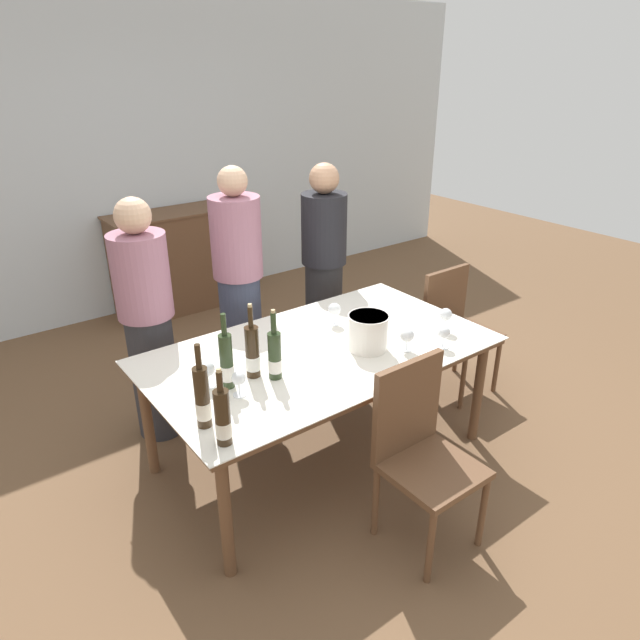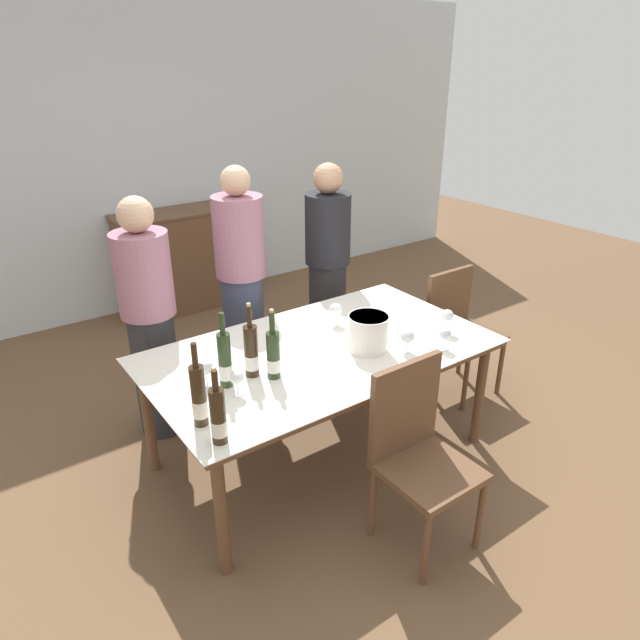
{
  "view_description": "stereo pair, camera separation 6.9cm",
  "coord_description": "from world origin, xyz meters",
  "px_view_note": "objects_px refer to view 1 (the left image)",
  "views": [
    {
      "loc": [
        -1.72,
        -2.28,
        2.23
      ],
      "look_at": [
        0.0,
        0.0,
        0.91
      ],
      "focal_mm": 32.0,
      "sensor_mm": 36.0,
      "label": 1
    },
    {
      "loc": [
        -1.66,
        -2.32,
        2.23
      ],
      "look_at": [
        0.0,
        0.0,
        0.91
      ],
      "focal_mm": 32.0,
      "sensor_mm": 36.0,
      "label": 2
    }
  ],
  "objects_px": {
    "sideboard_cabinet": "(175,261)",
    "wine_glass_1": "(207,370)",
    "wine_glass_3": "(444,333)",
    "chair_right_end": "(455,322)",
    "wine_bottle_2": "(227,362)",
    "person_guest_right": "(324,271)",
    "wine_bottle_1": "(275,356)",
    "wine_glass_4": "(407,336)",
    "ice_bucket": "(368,331)",
    "wine_glass_2": "(334,310)",
    "wine_bottle_0": "(202,398)",
    "person_guest_left": "(239,290)",
    "person_host": "(148,324)",
    "wine_bottle_3": "(252,353)",
    "wine_bottle_4": "(223,418)",
    "chair_near_front": "(420,444)",
    "dining_table": "(320,358)",
    "wine_glass_5": "(239,379)",
    "wine_glass_0": "(446,315)"
  },
  "relations": [
    {
      "from": "wine_bottle_1",
      "to": "wine_glass_4",
      "type": "relative_size",
      "value": 2.8
    },
    {
      "from": "sideboard_cabinet",
      "to": "chair_right_end",
      "type": "bearing_deg",
      "value": -68.53
    },
    {
      "from": "wine_glass_1",
      "to": "chair_near_front",
      "type": "height_order",
      "value": "chair_near_front"
    },
    {
      "from": "wine_bottle_4",
      "to": "wine_glass_4",
      "type": "bearing_deg",
      "value": 6.43
    },
    {
      "from": "wine_glass_1",
      "to": "wine_glass_3",
      "type": "xyz_separation_m",
      "value": [
        1.25,
        -0.42,
        -0.0
      ]
    },
    {
      "from": "wine_glass_4",
      "to": "person_host",
      "type": "distance_m",
      "value": 1.55
    },
    {
      "from": "sideboard_cabinet",
      "to": "chair_near_front",
      "type": "relative_size",
      "value": 1.23
    },
    {
      "from": "ice_bucket",
      "to": "wine_glass_2",
      "type": "distance_m",
      "value": 0.37
    },
    {
      "from": "wine_glass_3",
      "to": "chair_near_front",
      "type": "relative_size",
      "value": 0.14
    },
    {
      "from": "sideboard_cabinet",
      "to": "wine_glass_1",
      "type": "relative_size",
      "value": 8.32
    },
    {
      "from": "wine_glass_4",
      "to": "chair_right_end",
      "type": "relative_size",
      "value": 0.15
    },
    {
      "from": "wine_glass_3",
      "to": "person_guest_left",
      "type": "bearing_deg",
      "value": 114.52
    },
    {
      "from": "person_host",
      "to": "sideboard_cabinet",
      "type": "bearing_deg",
      "value": 62.31
    },
    {
      "from": "ice_bucket",
      "to": "chair_near_front",
      "type": "height_order",
      "value": "chair_near_front"
    },
    {
      "from": "chair_right_end",
      "to": "wine_bottle_1",
      "type": "bearing_deg",
      "value": -173.21
    },
    {
      "from": "wine_glass_3",
      "to": "person_guest_left",
      "type": "xyz_separation_m",
      "value": [
        -0.58,
        1.28,
        -0.0
      ]
    },
    {
      "from": "person_host",
      "to": "chair_near_front",
      "type": "bearing_deg",
      "value": -66.63
    },
    {
      "from": "wine_glass_0",
      "to": "wine_glass_3",
      "type": "bearing_deg",
      "value": -140.49
    },
    {
      "from": "wine_glass_1",
      "to": "chair_near_front",
      "type": "relative_size",
      "value": 0.15
    },
    {
      "from": "ice_bucket",
      "to": "wine_glass_1",
      "type": "xyz_separation_m",
      "value": [
        -0.9,
        0.18,
        -0.02
      ]
    },
    {
      "from": "wine_glass_0",
      "to": "wine_bottle_1",
      "type": "bearing_deg",
      "value": 172.24
    },
    {
      "from": "person_host",
      "to": "wine_glass_0",
      "type": "bearing_deg",
      "value": -37.66
    },
    {
      "from": "wine_bottle_4",
      "to": "wine_bottle_3",
      "type": "bearing_deg",
      "value": 46.57
    },
    {
      "from": "wine_bottle_2",
      "to": "wine_glass_5",
      "type": "xyz_separation_m",
      "value": [
        0.0,
        -0.11,
        -0.05
      ]
    },
    {
      "from": "wine_glass_5",
      "to": "person_guest_right",
      "type": "height_order",
      "value": "person_guest_right"
    },
    {
      "from": "wine_glass_3",
      "to": "chair_right_end",
      "type": "distance_m",
      "value": 0.91
    },
    {
      "from": "wine_bottle_1",
      "to": "chair_right_end",
      "type": "distance_m",
      "value": 1.69
    },
    {
      "from": "wine_bottle_1",
      "to": "wine_glass_4",
      "type": "distance_m",
      "value": 0.78
    },
    {
      "from": "dining_table",
      "to": "wine_bottle_4",
      "type": "relative_size",
      "value": 5.35
    },
    {
      "from": "wine_bottle_3",
      "to": "wine_bottle_4",
      "type": "relative_size",
      "value": 1.11
    },
    {
      "from": "wine_bottle_0",
      "to": "wine_bottle_2",
      "type": "bearing_deg",
      "value": 43.35
    },
    {
      "from": "wine_bottle_1",
      "to": "wine_glass_3",
      "type": "distance_m",
      "value": 0.98
    },
    {
      "from": "wine_bottle_0",
      "to": "wine_glass_2",
      "type": "relative_size",
      "value": 2.91
    },
    {
      "from": "wine_glass_4",
      "to": "ice_bucket",
      "type": "bearing_deg",
      "value": 138.05
    },
    {
      "from": "dining_table",
      "to": "chair_right_end",
      "type": "bearing_deg",
      "value": 3.7
    },
    {
      "from": "wine_bottle_2",
      "to": "wine_glass_1",
      "type": "bearing_deg",
      "value": 141.2
    },
    {
      "from": "wine_bottle_2",
      "to": "person_guest_right",
      "type": "distance_m",
      "value": 1.61
    },
    {
      "from": "wine_glass_2",
      "to": "person_guest_right",
      "type": "relative_size",
      "value": 0.09
    },
    {
      "from": "wine_glass_1",
      "to": "person_guest_right",
      "type": "xyz_separation_m",
      "value": [
        1.39,
        0.87,
        -0.04
      ]
    },
    {
      "from": "wine_bottle_4",
      "to": "wine_glass_5",
      "type": "distance_m",
      "value": 0.38
    },
    {
      "from": "sideboard_cabinet",
      "to": "ice_bucket",
      "type": "bearing_deg",
      "value": -91.08
    },
    {
      "from": "wine_bottle_3",
      "to": "dining_table",
      "type": "bearing_deg",
      "value": 3.84
    },
    {
      "from": "wine_glass_2",
      "to": "wine_glass_5",
      "type": "bearing_deg",
      "value": -157.51
    },
    {
      "from": "wine_bottle_3",
      "to": "ice_bucket",
      "type": "bearing_deg",
      "value": -11.02
    },
    {
      "from": "wine_bottle_1",
      "to": "person_guest_right",
      "type": "distance_m",
      "value": 1.47
    },
    {
      "from": "wine_glass_3",
      "to": "wine_glass_5",
      "type": "xyz_separation_m",
      "value": [
        -1.17,
        0.25,
        0.0
      ]
    },
    {
      "from": "wine_bottle_1",
      "to": "dining_table",
      "type": "bearing_deg",
      "value": 16.93
    },
    {
      "from": "wine_glass_1",
      "to": "chair_right_end",
      "type": "height_order",
      "value": "chair_right_end"
    },
    {
      "from": "wine_glass_3",
      "to": "person_guest_right",
      "type": "height_order",
      "value": "person_guest_right"
    },
    {
      "from": "wine_bottle_3",
      "to": "wine_glass_4",
      "type": "bearing_deg",
      "value": -18.37
    }
  ]
}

